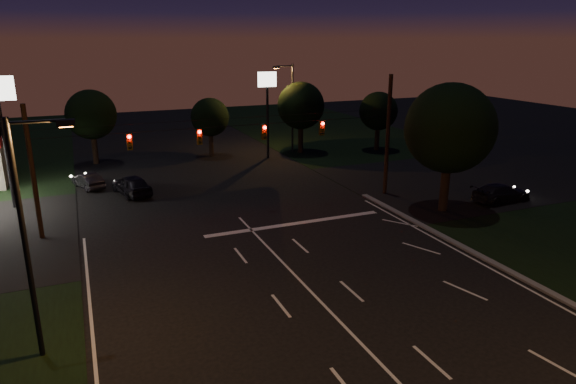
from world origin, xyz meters
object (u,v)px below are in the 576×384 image
tree_right_near (449,129)px  car_oncoming_b (88,181)px  utility_pole_right (384,194)px  car_oncoming_a (131,185)px  car_cross (501,193)px

tree_right_near → car_oncoming_b: size_ratio=2.35×
utility_pole_right → tree_right_near: bearing=-72.5°
utility_pole_right → car_oncoming_b: 23.42m
car_oncoming_a → car_cross: car_oncoming_a is taller
utility_pole_right → car_oncoming_a: utility_pole_right is taller
tree_right_near → car_oncoming_a: size_ratio=1.92×
car_oncoming_a → car_cross: 27.52m
car_oncoming_b → car_oncoming_a: bearing=113.2°
car_oncoming_a → car_oncoming_b: size_ratio=1.23×
car_oncoming_a → car_oncoming_b: car_oncoming_a is taller
car_oncoming_a → tree_right_near: bearing=133.6°
tree_right_near → car_cross: (5.17, -0.17, -5.00)m
utility_pole_right → car_oncoming_b: bearing=153.8°
utility_pole_right → car_cross: (6.69, -5.00, 0.67)m
car_oncoming_b → car_cross: size_ratio=0.80×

